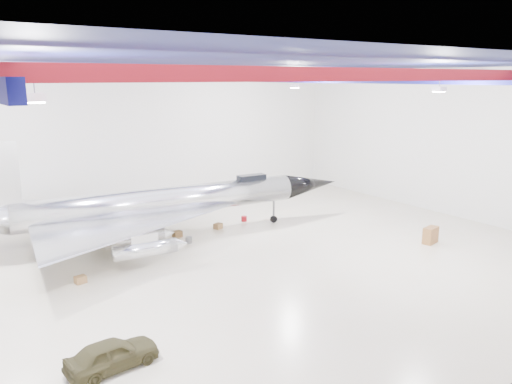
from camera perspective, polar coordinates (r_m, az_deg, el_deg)
floor at (r=28.06m, az=-4.05°, el=-8.58°), size 40.00×40.00×0.00m
wall_back at (r=40.04m, az=-15.37°, el=5.63°), size 40.00×0.00×40.00m
wall_right at (r=40.47m, az=20.98°, el=5.31°), size 0.00×30.00×30.00m
ceiling at (r=26.12m, az=-4.44°, el=14.48°), size 40.00×40.00×0.00m
ceiling_structure at (r=26.11m, az=-4.42°, el=13.00°), size 39.50×29.50×1.08m
jet_aircraft at (r=32.58m, az=-10.50°, el=-1.52°), size 25.27×16.10×6.90m
jeep at (r=19.56m, az=-16.11°, el=-17.39°), size 3.44×1.59×1.14m
desk at (r=33.61m, az=19.32°, el=-4.68°), size 1.24×0.79×1.06m
crate_ply at (r=27.43m, az=-19.43°, el=-9.42°), size 0.60×0.51×0.38m
toolbox_red at (r=35.56m, az=-11.92°, el=-3.90°), size 0.45×0.37×0.30m
engine_drum at (r=32.15m, az=-7.69°, el=-5.46°), size 0.49×0.49×0.39m
parts_bin at (r=34.89m, az=-4.36°, el=-3.91°), size 0.66×0.59×0.38m
crate_small at (r=33.77m, az=-19.67°, el=-5.33°), size 0.45×0.41×0.26m
tool_chest at (r=36.58m, az=-1.37°, el=-3.07°), size 0.54×0.54×0.38m
oil_barrel at (r=33.42m, az=-8.98°, el=-4.78°), size 0.61×0.51×0.40m
spares_box at (r=34.80m, az=-10.72°, el=-4.13°), size 0.53×0.53×0.40m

